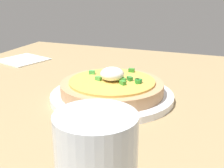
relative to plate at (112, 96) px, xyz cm
name	(u,v)px	position (x,y,z in cm)	size (l,w,h in cm)	color
dining_table	(76,103)	(-1.03, 7.88, -2.38)	(98.51, 85.53, 3.43)	#9E845B
plate	(112,96)	(0.00, 0.00, 0.00)	(25.50, 25.50, 1.33)	white
pizza	(112,86)	(0.01, -0.01, 2.17)	(21.20, 21.20, 5.57)	tan
napkin	(23,60)	(20.03, 37.33, -0.47)	(12.33, 12.33, 0.40)	white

